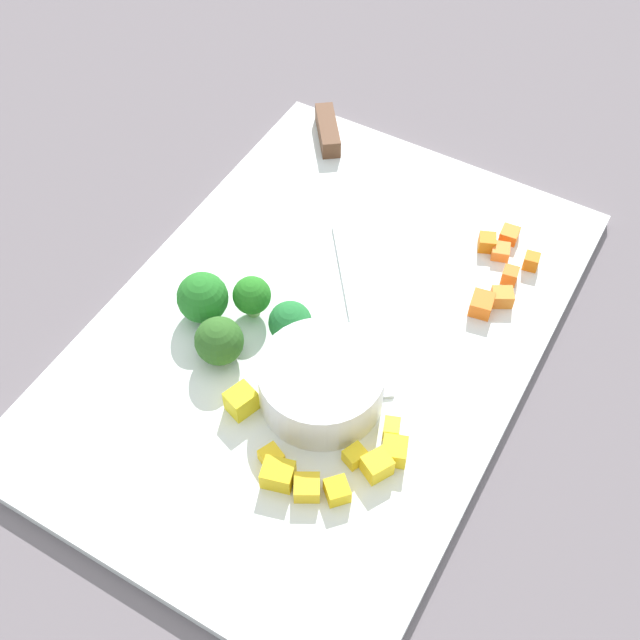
{
  "coord_description": "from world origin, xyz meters",
  "views": [
    {
      "loc": [
        -0.33,
        -0.19,
        0.52
      ],
      "look_at": [
        0.0,
        0.0,
        0.02
      ],
      "focal_mm": 45.25,
      "sensor_mm": 36.0,
      "label": 1
    }
  ],
  "objects": [
    {
      "name": "ground_plane",
      "position": [
        0.0,
        0.0,
        0.0
      ],
      "size": [
        4.0,
        4.0,
        0.0
      ],
      "primitive_type": "plane",
      "color": "slate"
    },
    {
      "name": "cutting_board",
      "position": [
        0.0,
        0.0,
        0.01
      ],
      "size": [
        0.47,
        0.32,
        0.01
      ],
      "primitive_type": "cube",
      "color": "white",
      "rests_on": "ground_plane"
    },
    {
      "name": "prep_bowl",
      "position": [
        -0.06,
        -0.03,
        0.03
      ],
      "size": [
        0.09,
        0.09,
        0.04
      ],
      "primitive_type": "cylinder",
      "color": "white",
      "rests_on": "cutting_board"
    },
    {
      "name": "chef_knife",
      "position": [
        0.14,
        0.06,
        0.02
      ],
      "size": [
        0.28,
        0.21,
        0.02
      ],
      "rotation": [
        0.0,
        0.0,
        3.78
      ],
      "color": "silver",
      "rests_on": "cutting_board"
    },
    {
      "name": "carrot_dice_0",
      "position": [
        0.16,
        -0.09,
        0.02
      ],
      "size": [
        0.02,
        0.02,
        0.01
      ],
      "primitive_type": "cube",
      "rotation": [
        0.0,
        0.0,
        1.66
      ],
      "color": "orange",
      "rests_on": "cutting_board"
    },
    {
      "name": "carrot_dice_1",
      "position": [
        0.1,
        -0.11,
        0.02
      ],
      "size": [
        0.02,
        0.02,
        0.01
      ],
      "primitive_type": "cube",
      "rotation": [
        0.0,
        0.0,
        0.51
      ],
      "color": "orange",
      "rests_on": "cutting_board"
    },
    {
      "name": "carrot_dice_2",
      "position": [
        0.12,
        -0.11,
        0.02
      ],
      "size": [
        0.01,
        0.01,
        0.01
      ],
      "primitive_type": "cube",
      "rotation": [
        0.0,
        0.0,
        0.16
      ],
      "color": "orange",
      "rests_on": "cutting_board"
    },
    {
      "name": "carrot_dice_3",
      "position": [
        0.08,
        -0.1,
        0.02
      ],
      "size": [
        0.02,
        0.02,
        0.01
      ],
      "primitive_type": "cube",
      "rotation": [
        0.0,
        0.0,
        0.17
      ],
      "color": "orange",
      "rests_on": "cutting_board"
    },
    {
      "name": "carrot_dice_4",
      "position": [
        0.15,
        -0.08,
        0.02
      ],
      "size": [
        0.02,
        0.02,
        0.01
      ],
      "primitive_type": "cube",
      "rotation": [
        0.0,
        0.0,
        0.39
      ],
      "color": "orange",
      "rests_on": "cutting_board"
    },
    {
      "name": "carrot_dice_5",
      "position": [
        0.14,
        -0.09,
        0.02
      ],
      "size": [
        0.02,
        0.02,
        0.01
      ],
      "primitive_type": "cube",
      "rotation": [
        0.0,
        0.0,
        1.88
      ],
      "color": "orange",
      "rests_on": "cutting_board"
    },
    {
      "name": "carrot_dice_6",
      "position": [
        0.14,
        -0.12,
        0.02
      ],
      "size": [
        0.01,
        0.01,
        0.01
      ],
      "primitive_type": "cube",
      "rotation": [
        0.0,
        0.0,
        1.74
      ],
      "color": "orange",
      "rests_on": "cutting_board"
    },
    {
      "name": "pepper_dice_0",
      "position": [
        -0.09,
        -0.08,
        0.02
      ],
      "size": [
        0.02,
        0.02,
        0.01
      ],
      "primitive_type": "cube",
      "rotation": [
        0.0,
        0.0,
        1.17
      ],
      "color": "yellow",
      "rests_on": "cutting_board"
    },
    {
      "name": "pepper_dice_1",
      "position": [
        -0.06,
        -0.09,
        0.02
      ],
      "size": [
        0.02,
        0.02,
        0.01
      ],
      "primitive_type": "cube",
      "rotation": [
        0.0,
        0.0,
        0.36
      ],
      "color": "yellow",
      "rests_on": "cutting_board"
    },
    {
      "name": "pepper_dice_2",
      "position": [
        -0.09,
        -0.1,
        0.02
      ],
      "size": [
        0.02,
        0.02,
        0.02
      ],
      "primitive_type": "cube",
      "rotation": [
        0.0,
        0.0,
        1.06
      ],
      "color": "yellow",
      "rests_on": "cutting_board"
    },
    {
      "name": "pepper_dice_3",
      "position": [
        -0.13,
        -0.06,
        0.02
      ],
      "size": [
        0.02,
        0.02,
        0.01
      ],
      "primitive_type": "cube",
      "rotation": [
        0.0,
        0.0,
        0.52
      ],
      "color": "yellow",
      "rests_on": "cutting_board"
    },
    {
      "name": "pepper_dice_4",
      "position": [
        -0.12,
        -0.03,
        0.02
      ],
      "size": [
        0.02,
        0.02,
        0.01
      ],
      "primitive_type": "cube",
      "rotation": [
        0.0,
        0.0,
        2.72
      ],
      "color": "yellow",
      "rests_on": "cutting_board"
    },
    {
      "name": "pepper_dice_5",
      "position": [
        -0.13,
        -0.04,
        0.02
      ],
      "size": [
        0.02,
        0.03,
        0.02
      ],
      "primitive_type": "cube",
      "rotation": [
        0.0,
        0.0,
        0.28
      ],
      "color": "yellow",
      "rests_on": "cutting_board"
    },
    {
      "name": "pepper_dice_6",
      "position": [
        -0.12,
        -0.08,
        0.02
      ],
      "size": [
        0.02,
        0.02,
        0.01
      ],
      "primitive_type": "cube",
      "rotation": [
        0.0,
        0.0,
        0.83
      ],
      "color": "yellow",
      "rests_on": "cutting_board"
    },
    {
      "name": "pepper_dice_7",
      "position": [
        -0.07,
        -0.1,
        0.02
      ],
      "size": [
        0.02,
        0.02,
        0.02
      ],
      "primitive_type": "cube",
      "rotation": [
        0.0,
        0.0,
        0.35
      ],
      "color": "yellow",
      "rests_on": "cutting_board"
    },
    {
      "name": "pepper_dice_8",
      "position": [
        -0.09,
        0.01,
        0.02
      ],
      "size": [
        0.02,
        0.02,
        0.02
      ],
      "primitive_type": "cube",
      "rotation": [
        0.0,
        0.0,
        1.24
      ],
      "color": "yellow",
      "rests_on": "cutting_board"
    },
    {
      "name": "broccoli_floret_0",
      "position": [
        -0.01,
        0.05,
        0.03
      ],
      "size": [
        0.03,
        0.03,
        0.04
      ],
      "color": "#87B16A",
      "rests_on": "cutting_board"
    },
    {
      "name": "broccoli_floret_1",
      "position": [
        -0.06,
        0.05,
        0.03
      ],
      "size": [
        0.04,
        0.04,
        0.04
      ],
      "color": "#8CC456",
      "rests_on": "cutting_board"
    },
    {
      "name": "broccoli_floret_2",
      "position": [
        -0.03,
        0.09,
        0.03
      ],
      "size": [
        0.04,
        0.04,
        0.04
      ],
      "color": "#90AD56",
      "rests_on": "cutting_board"
    },
    {
      "name": "broccoli_floret_3",
      "position": [
        -0.02,
        0.02,
        0.03
      ],
      "size": [
        0.03,
        0.03,
        0.04
      ],
      "color": "#88BE5B",
      "rests_on": "cutting_board"
    }
  ]
}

